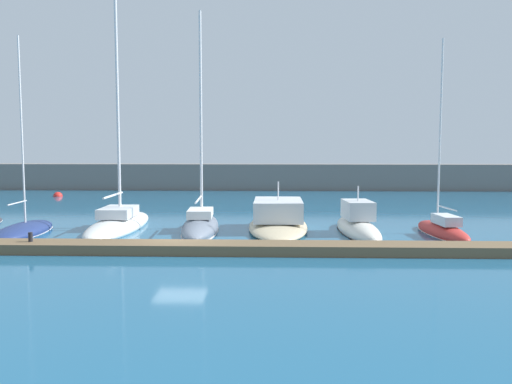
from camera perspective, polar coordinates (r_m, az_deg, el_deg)
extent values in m
plane|color=#1E567A|center=(25.94, -8.39, -5.93)|extent=(120.00, 120.00, 0.00)
cube|color=brown|center=(24.41, -9.04, -6.07)|extent=(34.92, 1.72, 0.48)
cube|color=slate|center=(58.49, -2.63, 1.69)|extent=(108.00, 2.75, 2.91)
ellipsoid|color=navy|center=(31.93, -24.23, -3.97)|extent=(2.52, 6.53, 0.92)
ellipsoid|color=silver|center=(31.95, -24.22, -4.21)|extent=(2.54, 6.59, 0.12)
cylinder|color=silver|center=(31.83, -24.41, 6.20)|extent=(0.10, 0.10, 10.37)
cylinder|color=silver|center=(31.11, -24.81, -1.09)|extent=(0.20, 2.35, 0.07)
ellipsoid|color=white|center=(32.19, -14.87, -3.58)|extent=(2.90, 10.27, 1.08)
cylinder|color=silver|center=(32.37, -15.07, 11.79)|extent=(0.18, 0.18, 16.19)
cylinder|color=silver|center=(30.97, -15.46, -0.35)|extent=(0.19, 3.71, 0.12)
cube|color=silver|center=(31.97, -14.96, -2.15)|extent=(1.89, 2.95, 0.58)
ellipsoid|color=slate|center=(30.17, -6.15, -3.88)|extent=(2.53, 8.17, 1.15)
ellipsoid|color=silver|center=(30.21, -6.15, -4.30)|extent=(2.55, 8.25, 0.12)
cylinder|color=silver|center=(30.99, -6.11, 8.50)|extent=(0.16, 0.16, 11.95)
cylinder|color=silver|center=(28.81, -6.36, -0.83)|extent=(0.33, 3.58, 0.11)
cube|color=silver|center=(30.19, -6.15, -2.32)|extent=(1.52, 2.47, 0.47)
ellipsoid|color=beige|center=(30.85, 2.44, -3.77)|extent=(3.46, 10.16, 0.84)
cube|color=silver|center=(30.49, 2.45, -1.96)|extent=(2.79, 4.06, 1.17)
cube|color=black|center=(32.20, 2.43, -1.27)|extent=(2.51, 1.02, 0.66)
cylinder|color=silver|center=(30.37, 2.46, 0.14)|extent=(0.08, 0.08, 1.07)
ellipsoid|color=silver|center=(29.77, 11.15, -4.15)|extent=(2.38, 7.55, 1.26)
ellipsoid|color=black|center=(29.80, 11.14, -4.50)|extent=(2.40, 7.63, 0.12)
cube|color=silver|center=(29.67, 11.16, -1.93)|extent=(1.64, 2.51, 1.03)
cube|color=black|center=(30.62, 10.72, -1.42)|extent=(1.36, 0.70, 0.58)
cylinder|color=silver|center=(29.57, 11.19, -0.14)|extent=(0.08, 0.08, 0.83)
ellipsoid|color=#B72D28|center=(30.55, 19.84, -4.14)|extent=(2.04, 6.22, 0.95)
ellipsoid|color=silver|center=(30.58, 19.83, -4.46)|extent=(2.06, 6.28, 0.12)
cylinder|color=silver|center=(30.86, 19.63, 6.33)|extent=(0.11, 0.11, 10.18)
cylinder|color=silver|center=(29.79, 20.39, -1.71)|extent=(0.26, 2.24, 0.07)
cube|color=silver|center=(30.02, 20.22, -2.90)|extent=(1.12, 2.05, 0.51)
sphere|color=red|center=(54.27, -20.99, -0.45)|extent=(0.89, 0.89, 0.89)
sphere|color=yellow|center=(40.74, 2.24, -1.86)|extent=(0.83, 0.83, 0.83)
cylinder|color=black|center=(26.44, -23.60, -4.57)|extent=(0.20, 0.20, 0.44)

